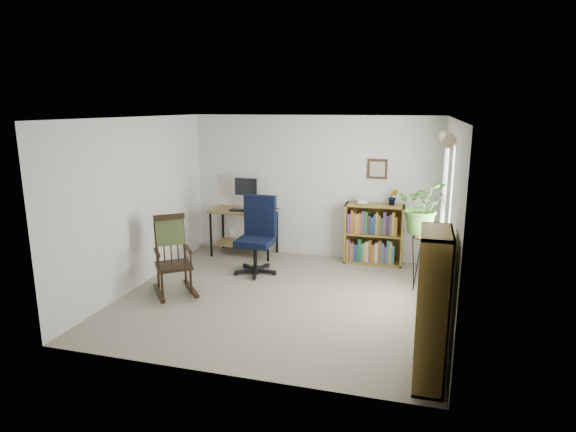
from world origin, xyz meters
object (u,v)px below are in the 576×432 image
(office_chair, at_px, (255,236))
(tall_bookshelf, at_px, (432,308))
(desk, at_px, (244,232))
(low_bookshelf, at_px, (374,234))
(rocking_chair, at_px, (173,255))

(office_chair, relative_size, tall_bookshelf, 0.83)
(desk, relative_size, office_chair, 0.92)
(desk, bearing_deg, office_chair, -60.03)
(office_chair, relative_size, low_bookshelf, 1.22)
(desk, xyz_separation_m, office_chair, (0.50, -0.87, 0.21))
(rocking_chair, distance_m, tall_bookshelf, 3.63)
(desk, distance_m, office_chair, 1.03)
(desk, distance_m, low_bookshelf, 2.22)
(low_bookshelf, bearing_deg, office_chair, -149.84)
(office_chair, distance_m, rocking_chair, 1.35)
(rocking_chair, height_order, tall_bookshelf, tall_bookshelf)
(rocking_chair, bearing_deg, tall_bookshelf, -59.00)
(desk, bearing_deg, low_bookshelf, 3.10)
(low_bookshelf, bearing_deg, desk, -176.90)
(desk, height_order, low_bookshelf, low_bookshelf)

